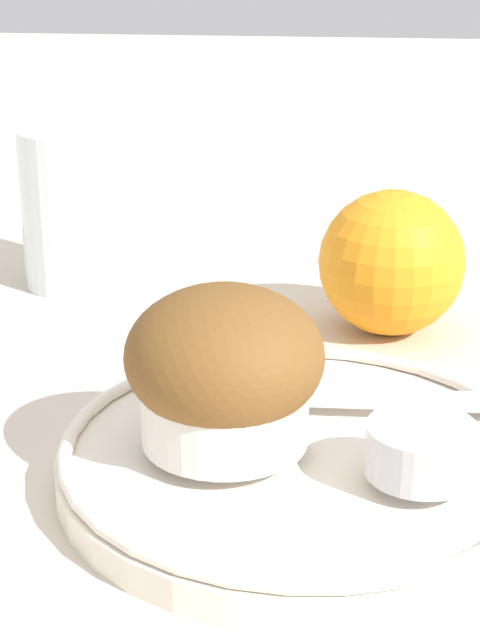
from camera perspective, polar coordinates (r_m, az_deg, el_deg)
The scene contains 8 objects.
ground_plane at distance 0.49m, azimuth 4.76°, elevation -7.24°, with size 3.00×3.00×0.00m, color beige.
plate at distance 0.47m, azimuth 2.93°, elevation -7.45°, with size 0.21×0.21×0.02m.
muffin at distance 0.45m, azimuth -1.17°, elevation -2.69°, with size 0.08×0.08×0.07m.
cream_ramekin at distance 0.44m, azimuth 9.31°, elevation -6.70°, with size 0.05×0.05×0.02m.
berry_pair at distance 0.50m, azimuth -0.13°, elevation -3.07°, with size 0.03×0.01×0.01m.
butter_knife at distance 0.50m, azimuth 4.83°, elevation -4.12°, with size 0.16×0.02×0.00m.
orange_fruit at distance 0.62m, azimuth 7.83°, elevation 3.05°, with size 0.08×0.08×0.08m.
juice_glass at distance 0.69m, azimuth -9.05°, elevation 5.94°, with size 0.07×0.07×0.10m.
Camera 1 is at (0.00, -0.43, 0.24)m, focal length 60.00 mm.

